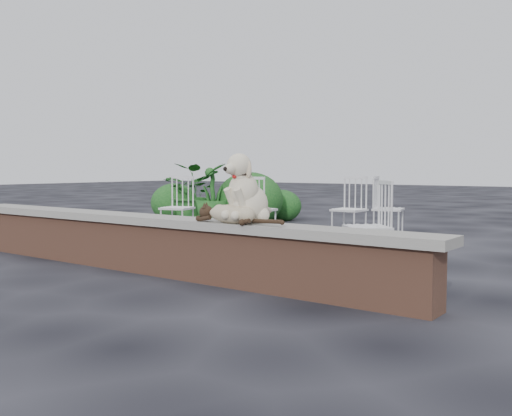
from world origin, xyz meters
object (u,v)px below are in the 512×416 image
Objects in this scene: chair_b at (349,209)px; chair_a at (177,207)px; cat at (232,213)px; dog at (249,188)px; potted_plant_a at (193,193)px; potted_plant_b at (212,194)px; chair_c at (259,209)px; chair_e at (388,208)px; chair_d at (367,226)px.

chair_b is 1.00× the size of chair_a.
dog is at bearing 67.98° from cat.
potted_plant_b is (0.60, -0.12, 0.00)m from potted_plant_a.
chair_a is at bearing 150.25° from dog.
chair_b is 1.32m from chair_c.
potted_plant_a is at bearing 142.23° from cat.
chair_a is 0.82× the size of potted_plant_b.
potted_plant_a reaches higher than cat.
potted_plant_a reaches higher than chair_e.
potted_plant_a reaches higher than chair_a.
dog is 0.56× the size of cat.
chair_d is 1.00× the size of chair_b.
potted_plant_a is (-4.50, 4.32, -0.10)m from cat.
potted_plant_b is (-3.98, 4.05, -0.32)m from dog.
dog is 6.21m from potted_plant_a.
cat is 1.18× the size of chair_c.
chair_a is (-3.61, 0.88, 0.00)m from chair_d.
chair_c is at bearing 4.54° from chair_a.
chair_d and chair_b have the same top height.
chair_d and chair_a have the same top height.
chair_d is 2.76m from chair_c.
dog is 0.67× the size of chair_c.
cat is 1.64m from chair_d.
chair_b is 0.82× the size of potted_plant_b.
chair_d is at bearing -174.34° from chair_e.
chair_d is at bearing 141.28° from chair_c.
chair_e is at bearing -1.15° from potted_plant_b.
chair_b is at bearing 109.68° from dog.
potted_plant_b reaches higher than chair_e.
chair_a is (-3.05, 2.40, -0.20)m from cat.
chair_c is (-2.41, 1.36, 0.00)m from chair_d.
chair_b is 1.00× the size of chair_e.
dog is 0.67× the size of chair_e.
chair_a reaches higher than cat.
cat is at bearing -55.35° from chair_a.
chair_e is (-0.45, 3.98, -0.42)m from dog.
chair_a is at bearing 108.66° from chair_e.
potted_plant_a is at bearing 110.19° from chair_a.
chair_b is (-1.34, 2.12, 0.00)m from chair_d.
chair_a is at bearing 147.76° from cat.
chair_d is 1.00× the size of chair_c.
chair_c is 0.82× the size of potted_plant_a.
chair_a and chair_c have the same top height.
cat is 0.97× the size of potted_plant_b.
chair_e is at bearing -2.71° from potted_plant_a.
potted_plant_b is at bearing -41.88° from chair_c.
chair_a is at bearing -150.77° from chair_b.
dog is at bearing 115.77° from chair_c.
chair_e is (0.40, 0.48, 0.00)m from chair_b.
potted_plant_b is (-3.54, 0.07, 0.10)m from chair_e.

